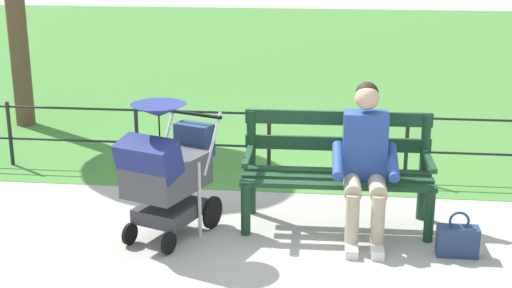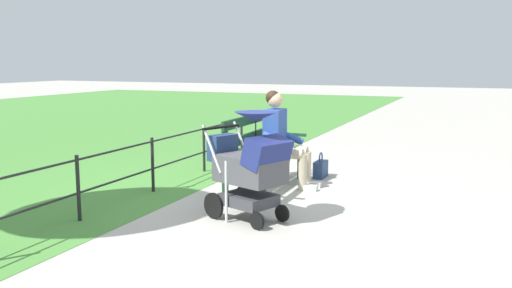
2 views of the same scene
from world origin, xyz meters
The scene contains 6 objects.
ground_plane centered at (0.00, 0.00, 0.00)m, with size 60.00×60.00×0.00m, color #ADA89E.
park_bench centered at (-0.70, -0.12, 0.53)m, with size 1.61×0.63×0.96m.
person_on_bench centered at (-0.92, 0.11, 0.68)m, with size 0.54×0.74×1.28m.
stroller centered at (0.68, 0.33, 0.59)m, with size 0.77×1.00×1.15m.
handbag centered at (-1.65, 0.43, 0.13)m, with size 0.32×0.14×0.37m.
park_fence centered at (-0.29, -1.31, 0.42)m, with size 8.35×0.04×0.70m.
Camera 2 is at (5.78, 2.51, 1.67)m, focal length 38.23 mm.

